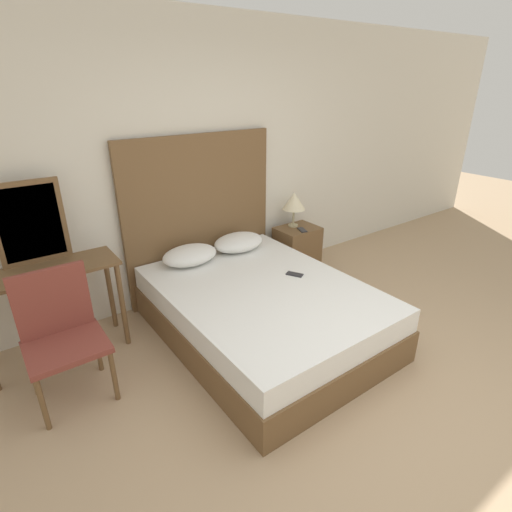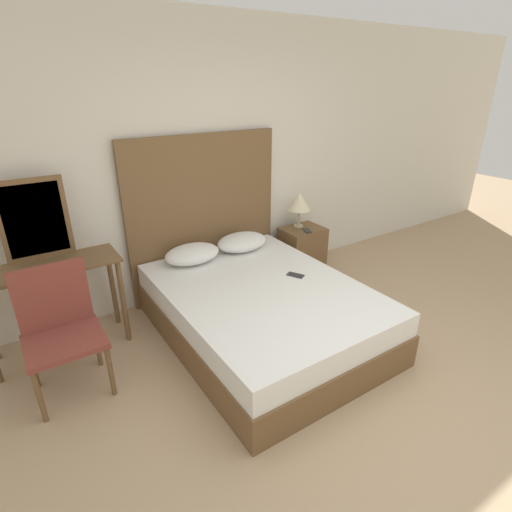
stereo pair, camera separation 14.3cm
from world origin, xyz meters
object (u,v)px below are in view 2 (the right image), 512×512
Objects in this scene: bed at (262,311)px; table_lamp at (299,202)px; nightstand at (302,250)px; phone_on_bed at (295,275)px; vanity_desk at (51,283)px; phone_on_nightstand at (307,231)px; chair at (60,324)px.

table_lamp is (1.11, 0.89, 0.60)m from bed.
bed is at bearing -143.76° from nightstand.
table_lamp is at bearing 96.07° from nightstand.
nightstand reaches higher than phone_on_bed.
phone_on_bed is 0.16× the size of vanity_desk.
bed is 1.94× the size of vanity_desk.
phone_on_bed is at bearing 1.93° from bed.
phone_on_nightstand is at bearing -0.53° from vanity_desk.
phone_on_bed is at bearing -7.53° from chair.
phone_on_nightstand is at bearing 44.21° from phone_on_bed.
bed is at bearing -9.73° from chair.
nightstand is (1.12, 0.82, 0.03)m from bed.
phone_on_bed is 1.13m from nightstand.
table_lamp reaches higher than phone_on_bed.
phone_on_nightstand is at bearing 33.42° from bed.
phone_on_bed is at bearing -135.79° from phone_on_nightstand.
bed is at bearing -146.58° from phone_on_nightstand.
chair is at bearing -93.71° from vanity_desk.
phone_on_nightstand is at bearing -100.16° from nightstand.
vanity_desk is (-1.89, 0.74, 0.15)m from phone_on_bed.
chair is (-1.92, 0.25, 0.04)m from phone_on_bed.
phone_on_nightstand is at bearing 9.84° from chair.
vanity_desk is at bearing -176.90° from table_lamp.
vanity_desk is (-1.52, 0.75, 0.40)m from bed.
phone_on_nightstand is 2.70m from chair.
chair is at bearing -166.74° from table_lamp.
bed is 0.44m from phone_on_bed.
table_lamp is 2.65m from vanity_desk.
vanity_desk is (-2.64, -0.07, 0.37)m from nightstand.
table_lamp is (-0.01, 0.07, 0.57)m from nightstand.
table_lamp is 0.43× the size of chair.
bed is 1.36m from phone_on_nightstand.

